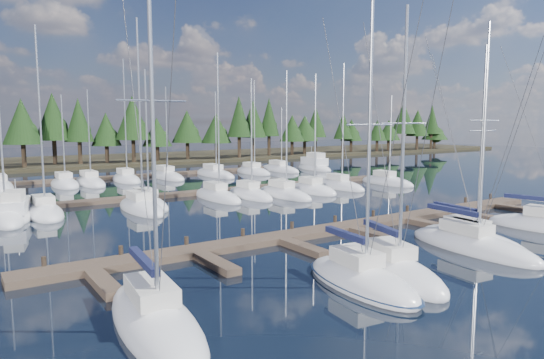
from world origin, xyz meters
TOP-DOWN VIEW (x-y plane):
  - ground at (0.00, 30.00)m, footprint 260.00×260.00m
  - far_shore at (0.00, 90.00)m, footprint 220.00×30.00m
  - main_dock at (0.00, 17.36)m, footprint 44.00×6.13m
  - back_docks at (0.00, 49.58)m, footprint 50.00×21.80m
  - front_sailboat_0 at (-17.57, 9.32)m, footprint 3.63×9.50m
  - front_sailboat_1 at (-7.58, 8.44)m, footprint 3.86×8.18m
  - front_sailboat_2 at (-5.15, 8.52)m, footprint 4.81×8.46m
  - front_sailboat_3 at (2.75, 9.43)m, footprint 3.65×9.64m
  - front_sailboat_4 at (3.75, 10.13)m, footprint 3.60×8.93m
  - back_sailboat_rows at (-0.07, 45.41)m, footprint 45.25×33.34m
  - motor_yacht_left at (-19.58, 35.81)m, footprint 4.40×8.18m
  - motor_yacht_right at (26.84, 54.99)m, footprint 4.34×9.66m
  - tree_line at (-2.76, 80.23)m, footprint 183.56×11.80m

SIDE VIEW (x-z plane):
  - ground at x=0.00m, z-range 0.00..0.00m
  - back_docks at x=0.00m, z-range 0.00..0.40m
  - main_dock at x=0.00m, z-range -0.25..0.65m
  - back_sailboat_rows at x=-0.07m, z-range -8.45..8.99m
  - front_sailboat_4 at x=3.75m, z-range -6.37..6.94m
  - front_sailboat_1 at x=-7.58m, z-range -6.74..7.32m
  - front_sailboat_3 at x=2.75m, z-range -6.93..7.51m
  - front_sailboat_2 at x=-5.15m, z-range -6.79..7.38m
  - front_sailboat_0 at x=-17.57m, z-range -7.53..8.13m
  - far_shore at x=0.00m, z-range 0.00..0.60m
  - motor_yacht_left at x=-19.58m, z-range -1.50..2.38m
  - motor_yacht_right at x=26.84m, z-range -1.82..2.84m
  - tree_line at x=-2.76m, z-range 0.96..13.48m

